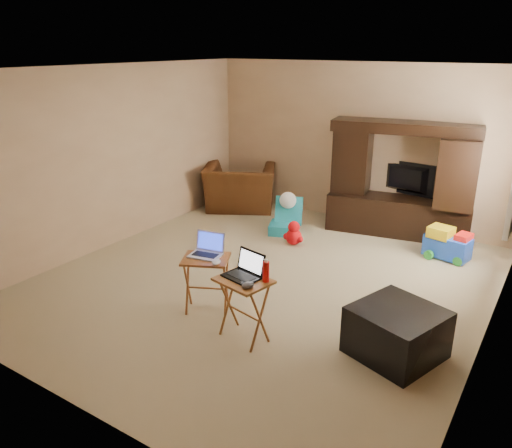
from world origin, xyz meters
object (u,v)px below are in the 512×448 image
Objects in this scene: entertainment_center at (401,180)px; television at (405,179)px; mouse_left at (216,262)px; laptop_right at (241,266)px; ottoman at (397,332)px; mouse_right at (248,285)px; recliner at (240,187)px; water_bottle at (266,272)px; child_rocker at (284,216)px; laptop_left at (205,246)px; plush_toy at (294,233)px; tray_table_right at (244,309)px; tray_table_left at (207,285)px; push_toy at (448,243)px.

entertainment_center reaches higher than television.
laptop_right is at bearing -19.62° from mouse_left.
ottoman is 5.57× the size of mouse_right.
television is 3.99m from mouse_right.
mouse_right is at bearing -151.30° from ottoman.
mouse_left is (1.92, -3.23, 0.26)m from recliner.
water_bottle is at bearing -7.54° from mouse_left.
recliner reaches higher than child_rocker.
ottoman is at bearing 113.88° from recliner.
child_rocker is 3.15m from mouse_right.
child_rocker is at bearing 89.41° from laptop_left.
child_rocker is at bearing 113.59° from mouse_right.
recliner is 1.89m from plush_toy.
tray_table_right is 0.84m from laptop_left.
child_rocker is at bearing 123.81° from recliner.
mouse_right is at bearing -30.85° from tray_table_right.
water_bottle is (1.32, -2.66, 0.47)m from child_rocker.
mouse_right reaches higher than tray_table_left.
tray_table_right is 4.92× the size of mouse_right.
television reaches higher than child_rocker.
laptop_left is at bearing 108.73° from tray_table_left.
television reaches higher than recliner.
plush_toy is 0.57× the size of tray_table_left.
child_rocker is 2.36m from push_toy.
entertainment_center reaches higher than push_toy.
tray_table_right is (-0.34, -3.66, -0.53)m from entertainment_center.
tray_table_left is at bearing -100.57° from child_rocker.
entertainment_center is at bearing 87.83° from water_bottle.
tray_table_left is at bearing 155.18° from mouse_right.
entertainment_center reaches higher than ottoman.
tray_table_left is at bearing -171.18° from ottoman.
laptop_left is at bearing -87.43° from plush_toy.
push_toy is 3.43m from mouse_right.
tray_table_right is at bearing -158.20° from water_bottle.
mouse_left is 0.66m from water_bottle.
tray_table_left is at bearing 169.47° from water_bottle.
tray_table_left is (-1.98, -0.31, 0.08)m from ottoman.
entertainment_center reaches higher than mouse_right.
entertainment_center is at bearing 96.61° from tray_table_right.
mouse_left is at bearing 171.59° from tray_table_right.
laptop_left reaches higher than water_bottle.
water_bottle reaches higher than plush_toy.
mouse_right is (0.58, -0.29, 0.02)m from mouse_left.
television reaches higher than plush_toy.
recliner is 1.42m from child_rocker.
mouse_left is (-0.41, 0.15, -0.11)m from laptop_right.
tray_table_left is at bearing 171.60° from tray_table_right.
laptop_left is 2.58× the size of mouse_left.
entertainment_center is 3.33m from ottoman.
mouse_right is at bearing -36.67° from laptop_left.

